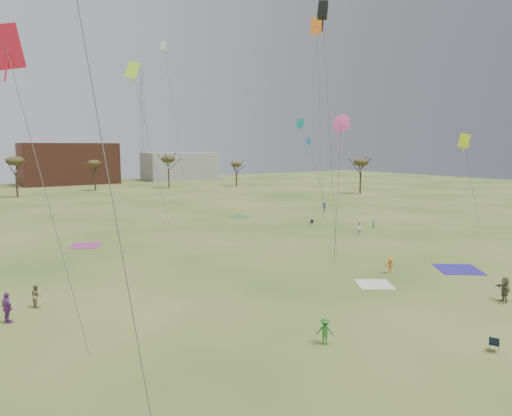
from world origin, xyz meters
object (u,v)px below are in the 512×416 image
camp_chair_center (494,347)px  camp_chair_right (311,224)px  radio_tower (143,122)px  flyer_near_center (325,331)px

camp_chair_center → camp_chair_right: bearing=-48.3°
camp_chair_right → radio_tower: (11.72, 99.39, 18.95)m
flyer_near_center → camp_chair_right: bearing=-83.3°
camp_chair_right → radio_tower: 101.86m
camp_chair_center → camp_chair_right: size_ratio=1.00×
flyer_near_center → radio_tower: (35.74, 128.65, 18.45)m
flyer_near_center → camp_chair_right: (24.02, 29.25, -0.50)m
flyer_near_center → camp_chair_center: 9.11m
camp_chair_center → camp_chair_right: same height
flyer_near_center → camp_chair_center: (7.03, -5.78, -0.50)m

